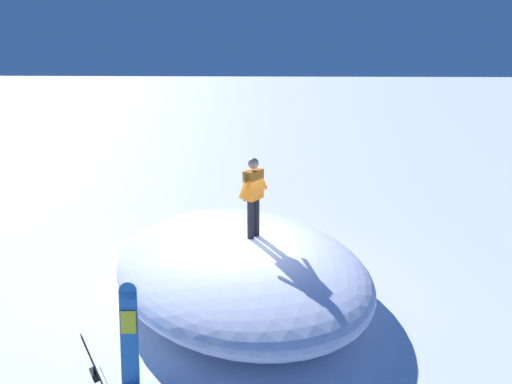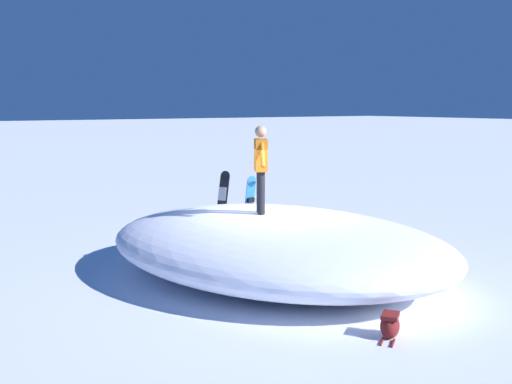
{
  "view_description": "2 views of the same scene",
  "coord_description": "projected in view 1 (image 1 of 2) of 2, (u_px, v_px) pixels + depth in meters",
  "views": [
    {
      "loc": [
        1.01,
        -9.54,
        4.84
      ],
      "look_at": [
        0.35,
        0.71,
        2.11
      ],
      "focal_mm": 35.8,
      "sensor_mm": 36.0,
      "label": 1
    },
    {
      "loc": [
        6.27,
        9.08,
        3.31
      ],
      "look_at": [
        0.24,
        -0.08,
        1.65
      ],
      "focal_mm": 40.57,
      "sensor_mm": 36.0,
      "label": 2
    }
  ],
  "objects": [
    {
      "name": "snowboarder_standing",
      "position": [
        253.0,
        192.0,
        10.13
      ],
      "size": [
        0.55,
        0.92,
        1.63
      ],
      "color": "black",
      "rests_on": "snow_mound"
    },
    {
      "name": "snowboard_primary_upright",
      "position": [
        102.0,
        384.0,
        6.48
      ],
      "size": [
        0.51,
        0.46,
        1.57
      ],
      "color": "black",
      "rests_on": "ground"
    },
    {
      "name": "snowboard_secondary_upright",
      "position": [
        129.0,
        332.0,
        7.7
      ],
      "size": [
        0.3,
        0.29,
        1.59
      ],
      "color": "#2672BF",
      "rests_on": "ground"
    },
    {
      "name": "ground",
      "position": [
        237.0,
        299.0,
        10.51
      ],
      "size": [
        240.0,
        240.0,
        0.0
      ],
      "primitive_type": "plane",
      "color": "white"
    },
    {
      "name": "snow_mound",
      "position": [
        239.0,
        265.0,
        10.62
      ],
      "size": [
        7.27,
        8.39,
        1.3
      ],
      "primitive_type": "ellipsoid",
      "rotation": [
        0.0,
        0.0,
        1.97
      ],
      "color": "white",
      "rests_on": "ground"
    },
    {
      "name": "backpack_near",
      "position": [
        262.0,
        233.0,
        13.86
      ],
      "size": [
        0.57,
        0.49,
        0.37
      ],
      "color": "maroon",
      "rests_on": "ground"
    }
  ]
}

